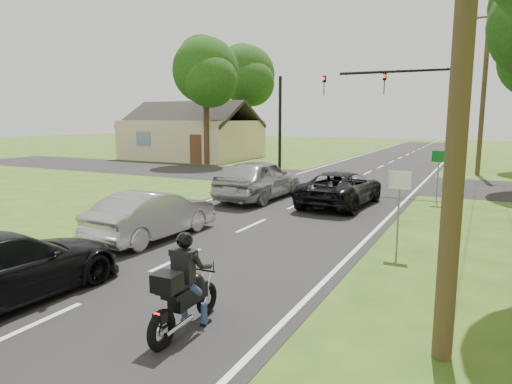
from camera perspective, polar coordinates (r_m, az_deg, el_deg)
ground at (r=11.43m, az=-9.88°, el=-8.38°), size 140.00×140.00×0.00m
road at (r=20.12m, az=7.31°, el=-0.63°), size 8.00×100.00×0.01m
cross_road at (r=25.79m, az=11.77°, el=1.42°), size 60.00×7.00×0.01m
motorcycle_rider at (r=7.58m, az=-9.08°, el=-12.37°), size 0.55×1.94×1.67m
dark_suv at (r=18.29m, az=10.59°, el=0.47°), size 2.50×5.00×1.36m
silver_sedan at (r=13.39m, az=-12.76°, el=-2.76°), size 1.66×4.25×1.38m
silver_suv at (r=19.31m, az=0.39°, el=1.63°), size 2.17×5.10×1.72m
dark_car_behind at (r=9.81m, az=-29.03°, el=-8.24°), size 2.02×4.69×1.35m
traffic_signal at (r=22.94m, az=18.99°, el=10.52°), size 6.38×0.44×6.00m
signal_pole_far at (r=29.19m, az=3.01°, el=8.40°), size 0.20×0.20×6.00m
utility_pole_far at (r=30.75m, az=26.59°, el=11.38°), size 1.60×0.28×10.00m
sign_white at (r=11.98m, az=17.48°, el=-0.01°), size 0.55×0.07×2.12m
sign_green at (r=19.84m, az=21.86°, el=3.28°), size 0.55×0.07×2.12m
tree_left_near at (r=34.00m, az=-6.13°, el=14.44°), size 5.12×4.96×9.22m
tree_left_far at (r=43.63m, az=-1.06°, el=14.13°), size 5.76×5.58×10.14m
house at (r=39.77m, az=-7.90°, el=6.78°), size 10.20×8.00×4.84m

